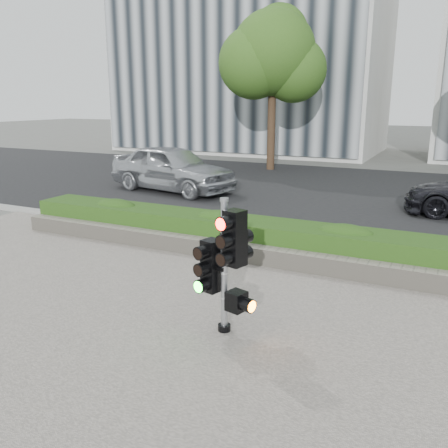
# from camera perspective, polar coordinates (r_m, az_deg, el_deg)

# --- Properties ---
(ground) EXTENTS (120.00, 120.00, 0.00)m
(ground) POSITION_cam_1_polar(r_m,az_deg,el_deg) (7.78, -0.93, -9.13)
(ground) COLOR #51514C
(ground) RESTS_ON ground
(sidewalk) EXTENTS (16.00, 11.00, 0.03)m
(sidewalk) POSITION_cam_1_polar(r_m,az_deg,el_deg) (5.92, -12.48, -17.60)
(sidewalk) COLOR #9E9389
(sidewalk) RESTS_ON ground
(road) EXTENTS (60.00, 13.00, 0.02)m
(road) POSITION_cam_1_polar(r_m,az_deg,el_deg) (16.96, 14.54, 3.53)
(road) COLOR black
(road) RESTS_ON ground
(curb) EXTENTS (60.00, 0.25, 0.12)m
(curb) POSITION_cam_1_polar(r_m,az_deg,el_deg) (10.50, 6.86, -2.52)
(curb) COLOR gray
(curb) RESTS_ON ground
(stone_wall) EXTENTS (12.00, 0.32, 0.34)m
(stone_wall) POSITION_cam_1_polar(r_m,az_deg,el_deg) (9.33, 4.35, -3.75)
(stone_wall) COLOR gray
(stone_wall) RESTS_ON sidewalk
(hedge) EXTENTS (12.00, 1.00, 0.68)m
(hedge) POSITION_cam_1_polar(r_m,az_deg,el_deg) (9.86, 5.77, -1.73)
(hedge) COLOR #3F7423
(hedge) RESTS_ON sidewalk
(building_left) EXTENTS (16.00, 9.00, 15.00)m
(building_left) POSITION_cam_1_polar(r_m,az_deg,el_deg) (32.09, 3.56, 22.42)
(building_left) COLOR #B7B7B2
(building_left) RESTS_ON ground
(tree_left) EXTENTS (4.61, 4.03, 7.34)m
(tree_left) POSITION_cam_1_polar(r_m,az_deg,el_deg) (22.38, 5.93, 19.45)
(tree_left) COLOR black
(tree_left) RESTS_ON ground
(traffic_signal) EXTENTS (0.69, 0.56, 1.89)m
(traffic_signal) POSITION_cam_1_polar(r_m,az_deg,el_deg) (6.36, 0.37, -4.30)
(traffic_signal) COLOR black
(traffic_signal) RESTS_ON sidewalk
(car_silver) EXTENTS (5.05, 2.79, 1.63)m
(car_silver) POSITION_cam_1_polar(r_m,az_deg,el_deg) (16.89, -6.26, 6.70)
(car_silver) COLOR #B1B3B9
(car_silver) RESTS_ON road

